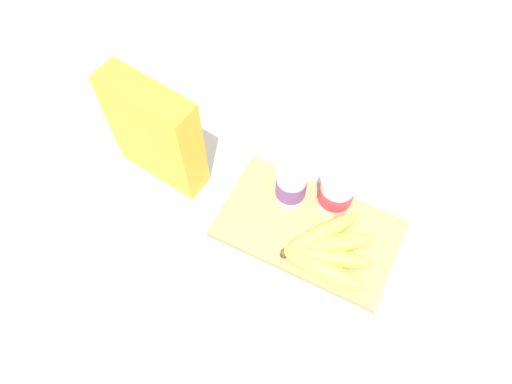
% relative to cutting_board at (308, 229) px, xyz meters
% --- Properties ---
extents(ground_plane, '(2.40, 2.40, 0.00)m').
position_rel_cutting_board_xyz_m(ground_plane, '(0.00, 0.00, -0.01)').
color(ground_plane, silver).
extents(cutting_board, '(0.36, 0.21, 0.02)m').
position_rel_cutting_board_xyz_m(cutting_board, '(0.00, 0.00, 0.00)').
color(cutting_board, tan).
rests_on(cutting_board, ground_plane).
extents(cereal_box, '(0.20, 0.09, 0.25)m').
position_rel_cutting_board_xyz_m(cereal_box, '(-0.34, 0.00, 0.12)').
color(cereal_box, yellow).
rests_on(cereal_box, ground_plane).
extents(yogurt_cup_front, '(0.07, 0.07, 0.10)m').
position_rel_cutting_board_xyz_m(yogurt_cup_front, '(-0.06, 0.05, 0.06)').
color(yogurt_cup_front, white).
rests_on(yogurt_cup_front, cutting_board).
extents(yogurt_cup_back, '(0.07, 0.07, 0.10)m').
position_rel_cutting_board_xyz_m(yogurt_cup_back, '(0.02, 0.07, 0.06)').
color(yogurt_cup_back, white).
rests_on(yogurt_cup_back, cutting_board).
extents(banana_bunch, '(0.18, 0.17, 0.04)m').
position_rel_cutting_board_xyz_m(banana_bunch, '(0.05, -0.04, 0.03)').
color(banana_bunch, '#D9DA4E').
rests_on(banana_bunch, cutting_board).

